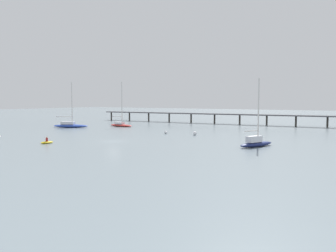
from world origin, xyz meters
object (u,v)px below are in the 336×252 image
pier (262,114)px  mooring_buoy_near (195,133)px  sailboat_red (121,124)px  sailboat_navy (256,142)px  sailboat_blue (70,125)px  mooring_buoy_far (166,132)px  dinghy_yellow (47,142)px

pier → mooring_buoy_near: (-2.97, -34.22, -2.83)m
pier → sailboat_red: bearing=-141.2°
sailboat_red → sailboat_navy: 47.12m
sailboat_blue → sailboat_red: 12.91m
pier → sailboat_red: sailboat_red is taller
sailboat_red → sailboat_navy: size_ratio=1.14×
sailboat_blue → mooring_buoy_near: bearing=-0.4°
sailboat_red → mooring_buoy_near: (27.29, -9.87, -0.27)m
pier → sailboat_blue: (-38.87, -33.96, -2.50)m
pier → mooring_buoy_far: 36.29m
sailboat_red → dinghy_yellow: (12.93, -33.97, -0.43)m
sailboat_red → mooring_buoy_far: (20.90, -10.60, -0.34)m
sailboat_navy → mooring_buoy_near: sailboat_navy is taller
mooring_buoy_far → mooring_buoy_near: 6.43m
pier → mooring_buoy_near: 34.46m
sailboat_blue → dinghy_yellow: (21.54, -24.35, -0.49)m
sailboat_navy → dinghy_yellow: (-29.88, -14.29, -0.53)m
pier → mooring_buoy_far: size_ratio=133.71×
sailboat_red → mooring_buoy_near: bearing=-19.9°
sailboat_blue → mooring_buoy_near: (35.89, -0.25, -0.33)m
sailboat_blue → sailboat_navy: bearing=-11.1°
sailboat_navy → mooring_buoy_far: bearing=157.5°
sailboat_red → mooring_buoy_far: bearing=-26.9°
mooring_buoy_near → pier: bearing=85.0°
sailboat_red → mooring_buoy_far: 23.44m
sailboat_red → mooring_buoy_far: size_ratio=18.27×
sailboat_navy → dinghy_yellow: sailboat_navy is taller
sailboat_blue → dinghy_yellow: bearing=-48.5°
sailboat_blue → mooring_buoy_near: 35.90m
sailboat_blue → mooring_buoy_near: sailboat_blue is taller
mooring_buoy_far → pier: bearing=75.0°
sailboat_navy → pier: bearing=105.9°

